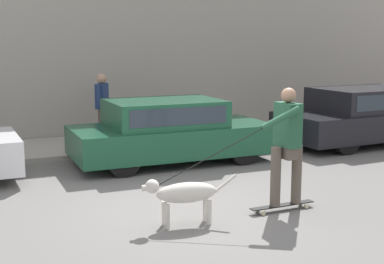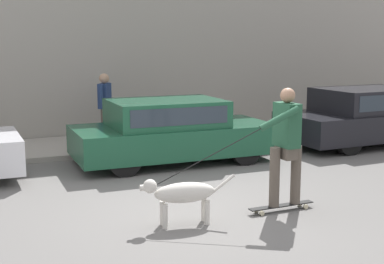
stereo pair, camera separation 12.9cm
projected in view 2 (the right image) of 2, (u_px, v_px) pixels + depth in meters
ground_plane at (198, 209)px, 7.68m from camera, size 36.00×36.00×0.00m
back_wall at (94, 33)px, 13.02m from camera, size 32.00×0.30×5.17m
sidewalk_curb at (110, 144)px, 12.26m from camera, size 30.00×2.26×0.10m
parked_car_1 at (171, 132)px, 10.55m from camera, size 3.93×1.78×1.25m
parked_car_2 at (372, 117)px, 12.47m from camera, size 4.54×1.96×1.31m
dog at (182, 194)px, 6.95m from camera, size 1.28×0.36×0.65m
skateboarder at (285, 142)px, 7.45m from camera, size 2.45×0.60×1.75m
pedestrian_with_bag at (105, 104)px, 12.18m from camera, size 0.44×0.63×1.56m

